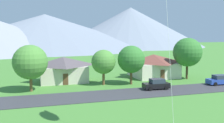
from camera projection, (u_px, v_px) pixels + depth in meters
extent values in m
cube|color=#38383D|center=(95.00, 96.00, 36.62)|extent=(160.00, 6.42, 0.08)
cone|color=gray|center=(45.00, 31.00, 155.97)|extent=(130.02, 130.02, 20.21)
cone|color=gray|center=(130.00, 27.00, 173.95)|extent=(97.30, 97.30, 25.95)
cube|color=beige|center=(153.00, 70.00, 52.69)|extent=(8.44, 7.90, 3.00)
pyramid|color=brown|center=(154.00, 58.00, 52.42)|extent=(9.12, 8.53, 1.65)
cube|color=brown|center=(163.00, 75.00, 48.97)|extent=(0.90, 0.06, 2.00)
cube|color=beige|center=(63.00, 74.00, 47.44)|extent=(8.36, 6.48, 2.98)
pyramid|color=#564C51|center=(63.00, 61.00, 47.18)|extent=(9.03, 7.00, 1.64)
cube|color=brown|center=(66.00, 79.00, 44.40)|extent=(0.90, 0.06, 2.00)
cylinder|color=brown|center=(31.00, 83.00, 39.57)|extent=(0.44, 0.44, 2.58)
sphere|color=#4C8938|center=(30.00, 62.00, 39.20)|extent=(5.35, 5.35, 5.35)
cylinder|color=brown|center=(131.00, 77.00, 45.00)|extent=(0.44, 0.44, 2.65)
sphere|color=#33752D|center=(131.00, 59.00, 44.65)|extent=(4.81, 4.81, 4.81)
cylinder|color=brown|center=(104.00, 78.00, 44.54)|extent=(0.44, 0.44, 2.48)
sphere|color=#4C8938|center=(103.00, 62.00, 44.22)|extent=(4.21, 4.21, 4.21)
cylinder|color=#4C3823|center=(187.00, 71.00, 50.19)|extent=(0.44, 0.44, 3.18)
sphere|color=#33752D|center=(188.00, 52.00, 49.77)|extent=(5.62, 5.62, 5.62)
cube|color=black|center=(156.00, 85.00, 40.84)|extent=(4.27, 1.96, 0.80)
cube|color=#2D3847|center=(157.00, 81.00, 40.80)|extent=(2.26, 1.67, 0.68)
cylinder|color=black|center=(151.00, 89.00, 39.65)|extent=(0.65, 0.26, 0.64)
cylinder|color=black|center=(146.00, 86.00, 41.42)|extent=(0.65, 0.26, 0.64)
cylinder|color=black|center=(166.00, 88.00, 40.34)|extent=(0.65, 0.26, 0.64)
cylinder|color=black|center=(161.00, 86.00, 42.10)|extent=(0.65, 0.26, 0.64)
cube|color=#2847A8|center=(219.00, 81.00, 44.51)|extent=(4.27, 1.97, 0.80)
cube|color=#2D3847|center=(220.00, 77.00, 44.46)|extent=(2.26, 1.67, 0.68)
cylinder|color=black|center=(215.00, 84.00, 43.32)|extent=(0.65, 0.27, 0.64)
cylinder|color=black|center=(209.00, 82.00, 45.09)|extent=(0.65, 0.27, 0.64)
cylinder|color=black|center=(222.00, 81.00, 45.76)|extent=(0.65, 0.27, 0.64)
cylinder|color=silver|center=(168.00, 31.00, 18.89)|extent=(1.10, 4.51, 15.37)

